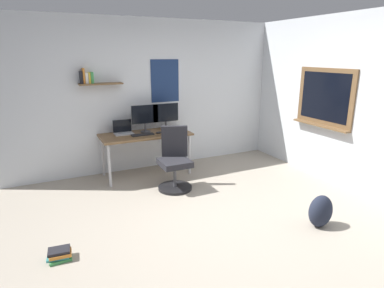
{
  "coord_description": "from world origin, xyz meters",
  "views": [
    {
      "loc": [
        -1.77,
        -3.02,
        2.01
      ],
      "look_at": [
        0.01,
        0.71,
        0.85
      ],
      "focal_mm": 30.09,
      "sensor_mm": 36.0,
      "label": 1
    }
  ],
  "objects_px": {
    "computer_mouse": "(159,133)",
    "coffee_mug": "(181,128)",
    "office_chair": "(175,163)",
    "monitor_secondary": "(166,115)",
    "backpack": "(321,211)",
    "book_stack_on_floor": "(60,255)",
    "desk": "(146,138)",
    "laptop": "(123,131)",
    "keyboard": "(143,135)",
    "monitor_primary": "(145,116)"
  },
  "relations": [
    {
      "from": "computer_mouse",
      "to": "coffee_mug",
      "type": "xyz_separation_m",
      "value": [
        0.44,
        0.05,
        0.03
      ]
    },
    {
      "from": "backpack",
      "to": "book_stack_on_floor",
      "type": "xyz_separation_m",
      "value": [
        -2.88,
        0.65,
        -0.14
      ]
    },
    {
      "from": "office_chair",
      "to": "book_stack_on_floor",
      "type": "xyz_separation_m",
      "value": [
        -1.76,
        -1.19,
        -0.35
      ]
    },
    {
      "from": "coffee_mug",
      "to": "office_chair",
      "type": "bearing_deg",
      "value": -121.18
    },
    {
      "from": "backpack",
      "to": "coffee_mug",
      "type": "bearing_deg",
      "value": 105.25
    },
    {
      "from": "desk",
      "to": "monitor_primary",
      "type": "height_order",
      "value": "monitor_primary"
    },
    {
      "from": "desk",
      "to": "computer_mouse",
      "type": "distance_m",
      "value": 0.24
    },
    {
      "from": "keyboard",
      "to": "computer_mouse",
      "type": "relative_size",
      "value": 3.56
    },
    {
      "from": "desk",
      "to": "backpack",
      "type": "distance_m",
      "value": 2.94
    },
    {
      "from": "book_stack_on_floor",
      "to": "keyboard",
      "type": "bearing_deg",
      "value": 51.42
    },
    {
      "from": "laptop",
      "to": "monitor_secondary",
      "type": "xyz_separation_m",
      "value": [
        0.74,
        -0.05,
        0.22
      ]
    },
    {
      "from": "backpack",
      "to": "laptop",
      "type": "bearing_deg",
      "value": 121.42
    },
    {
      "from": "office_chair",
      "to": "monitor_primary",
      "type": "xyz_separation_m",
      "value": [
        -0.18,
        0.84,
        0.58
      ]
    },
    {
      "from": "monitor_primary",
      "to": "office_chair",
      "type": "bearing_deg",
      "value": -77.82
    },
    {
      "from": "office_chair",
      "to": "coffee_mug",
      "type": "distance_m",
      "value": 0.89
    },
    {
      "from": "laptop",
      "to": "coffee_mug",
      "type": "distance_m",
      "value": 1.0
    },
    {
      "from": "monitor_secondary",
      "to": "computer_mouse",
      "type": "xyz_separation_m",
      "value": [
        -0.2,
        -0.19,
        -0.25
      ]
    },
    {
      "from": "monitor_secondary",
      "to": "coffee_mug",
      "type": "height_order",
      "value": "monitor_secondary"
    },
    {
      "from": "coffee_mug",
      "to": "backpack",
      "type": "bearing_deg",
      "value": -74.75
    },
    {
      "from": "monitor_primary",
      "to": "keyboard",
      "type": "relative_size",
      "value": 1.25
    },
    {
      "from": "desk",
      "to": "coffee_mug",
      "type": "height_order",
      "value": "coffee_mug"
    },
    {
      "from": "backpack",
      "to": "book_stack_on_floor",
      "type": "relative_size",
      "value": 1.61
    },
    {
      "from": "office_chair",
      "to": "book_stack_on_floor",
      "type": "height_order",
      "value": "office_chair"
    },
    {
      "from": "office_chair",
      "to": "book_stack_on_floor",
      "type": "distance_m",
      "value": 2.16
    },
    {
      "from": "desk",
      "to": "book_stack_on_floor",
      "type": "height_order",
      "value": "desk"
    },
    {
      "from": "coffee_mug",
      "to": "laptop",
      "type": "bearing_deg",
      "value": 168.9
    },
    {
      "from": "desk",
      "to": "monitor_primary",
      "type": "distance_m",
      "value": 0.36
    },
    {
      "from": "monitor_secondary",
      "to": "coffee_mug",
      "type": "xyz_separation_m",
      "value": [
        0.23,
        -0.14,
        -0.22
      ]
    },
    {
      "from": "monitor_secondary",
      "to": "book_stack_on_floor",
      "type": "height_order",
      "value": "monitor_secondary"
    },
    {
      "from": "desk",
      "to": "book_stack_on_floor",
      "type": "relative_size",
      "value": 5.99
    },
    {
      "from": "monitor_secondary",
      "to": "keyboard",
      "type": "xyz_separation_m",
      "value": [
        -0.48,
        -0.19,
        -0.26
      ]
    },
    {
      "from": "monitor_primary",
      "to": "monitor_secondary",
      "type": "bearing_deg",
      "value": 0.0
    },
    {
      "from": "keyboard",
      "to": "backpack",
      "type": "distance_m",
      "value": 2.91
    },
    {
      "from": "monitor_primary",
      "to": "book_stack_on_floor",
      "type": "relative_size",
      "value": 1.87
    },
    {
      "from": "office_chair",
      "to": "laptop",
      "type": "xyz_separation_m",
      "value": [
        -0.55,
        0.89,
        0.37
      ]
    },
    {
      "from": "monitor_secondary",
      "to": "coffee_mug",
      "type": "relative_size",
      "value": 5.04
    },
    {
      "from": "office_chair",
      "to": "monitor_secondary",
      "type": "bearing_deg",
      "value": 77.35
    },
    {
      "from": "monitor_primary",
      "to": "book_stack_on_floor",
      "type": "distance_m",
      "value": 2.74
    },
    {
      "from": "monitor_primary",
      "to": "coffee_mug",
      "type": "xyz_separation_m",
      "value": [
        0.61,
        -0.14,
        -0.22
      ]
    },
    {
      "from": "keyboard",
      "to": "backpack",
      "type": "bearing_deg",
      "value": -60.49
    },
    {
      "from": "laptop",
      "to": "keyboard",
      "type": "relative_size",
      "value": 0.84
    },
    {
      "from": "book_stack_on_floor",
      "to": "backpack",
      "type": "bearing_deg",
      "value": -12.75
    },
    {
      "from": "desk",
      "to": "office_chair",
      "type": "bearing_deg",
      "value": -73.38
    },
    {
      "from": "laptop",
      "to": "book_stack_on_floor",
      "type": "bearing_deg",
      "value": -120.13
    },
    {
      "from": "laptop",
      "to": "computer_mouse",
      "type": "height_order",
      "value": "laptop"
    },
    {
      "from": "desk",
      "to": "monitor_secondary",
      "type": "bearing_deg",
      "value": 14.98
    },
    {
      "from": "office_chair",
      "to": "backpack",
      "type": "relative_size",
      "value": 2.38
    },
    {
      "from": "office_chair",
      "to": "laptop",
      "type": "bearing_deg",
      "value": 121.82
    },
    {
      "from": "laptop",
      "to": "desk",
      "type": "bearing_deg",
      "value": -25.23
    },
    {
      "from": "laptop",
      "to": "backpack",
      "type": "xyz_separation_m",
      "value": [
        1.67,
        -2.73,
        -0.58
      ]
    }
  ]
}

